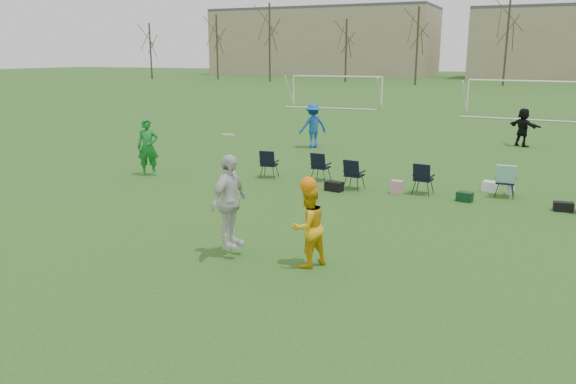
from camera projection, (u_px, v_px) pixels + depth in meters
The scene contains 10 objects.
ground at pixel (235, 269), 11.26m from camera, with size 260.00×260.00×0.00m, color #235119.
fielder_green_near at pixel (148, 147), 19.64m from camera, with size 0.73×0.48×2.01m, color #157625.
fielder_blue at pixel (313, 126), 25.46m from camera, with size 1.31×0.75×2.02m, color #164DA9.
fielder_black at pixel (523, 127), 25.87m from camera, with size 1.64×0.52×1.77m, color black.
center_contest at pixel (263, 211), 11.48m from camera, with size 2.46×1.25×2.63m.
sideline_setup at pixel (426, 177), 17.19m from camera, with size 10.59×2.35×1.68m.
goal_left at pixel (337, 82), 44.85m from camera, with size 7.39×0.76×2.46m.
goal_mid at pixel (525, 88), 37.46m from camera, with size 7.40×0.63×2.46m.
tree_line at pixel (507, 46), 71.64m from camera, with size 110.28×3.28×11.40m.
building_row at pixel (561, 42), 91.93m from camera, with size 126.00×16.00×13.00m.
Camera 1 is at (5.35, -9.17, 4.21)m, focal length 35.00 mm.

